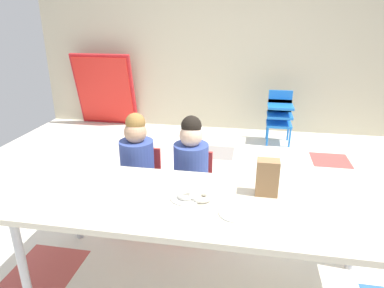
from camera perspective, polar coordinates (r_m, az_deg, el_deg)
name	(u,v)px	position (r m, az deg, el deg)	size (l,w,h in m)	color
ground_plane	(200,211)	(3.04, 1.33, -11.15)	(5.52, 4.81, 0.02)	silver
back_wall	(227,40)	(4.99, 5.81, 16.85)	(5.52, 0.10, 2.53)	beige
craft_table	(200,207)	(2.01, 1.28, -10.55)	(2.11, 0.75, 0.60)	beige
seated_child_near_camera	(138,159)	(2.67, -9.09, -2.57)	(0.32, 0.31, 0.92)	red
seated_child_middle_seat	(191,163)	(2.56, -0.12, -3.26)	(0.32, 0.31, 0.92)	red
kid_chair_blue_stack	(280,113)	(4.60, 14.42, 4.98)	(0.32, 0.30, 0.68)	blue
folded_activity_table	(105,90)	(5.34, -14.34, 8.70)	(0.90, 0.29, 1.09)	red
paper_bag_brown	(267,177)	(2.05, 12.47, -5.47)	(0.13, 0.09, 0.22)	#9E754C
paper_plate_near_edge	(186,198)	(2.01, -1.02, -8.99)	(0.18, 0.18, 0.01)	white
paper_plate_center_table	(235,213)	(1.88, 7.28, -11.41)	(0.18, 0.18, 0.01)	white
donut_powdered_on_plate	(186,195)	(2.00, -1.03, -8.55)	(0.10, 0.10, 0.03)	white
donut_powdered_loose	(202,197)	(2.00, 1.60, -8.80)	(0.12, 0.12, 0.03)	white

